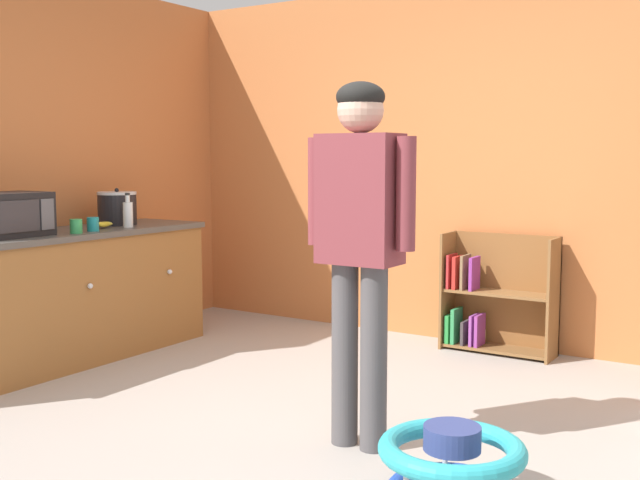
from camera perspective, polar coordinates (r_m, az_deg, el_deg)
The scene contains 13 objects.
ground_plane at distance 4.02m, azimuth -0.80°, elevation -14.28°, with size 12.00×12.00×0.00m, color #A59C94.
back_wall at distance 5.85m, azimuth 11.90°, elevation 5.54°, with size 5.20×0.06×2.70m, color #C6713C.
left_side_wall at distance 6.14m, azimuth -17.49°, elevation 5.41°, with size 0.06×2.99×2.70m, color #C46D39.
kitchen_counter at distance 5.53m, azimuth -18.75°, elevation -4.04°, with size 0.65×2.27×0.90m.
bookshelf at distance 5.71m, azimuth 12.69°, elevation -4.39°, with size 0.80×0.28×0.85m.
standing_person at distance 3.64m, azimuth 2.97°, elevation 0.89°, with size 0.57×0.23×1.75m.
baby_walker at distance 3.30m, azimuth 9.72°, elevation -16.06°, with size 0.60×0.60×0.32m.
microwave at distance 5.24m, azimuth -22.21°, elevation 1.75°, with size 0.37×0.48×0.28m.
crock_pot at distance 5.90m, azimuth -14.79°, elevation 2.29°, with size 0.29×0.29×0.27m.
banana_bunch at distance 5.64m, azimuth -15.71°, elevation 1.12°, with size 0.12×0.16×0.04m.
clear_bottle at distance 5.67m, azimuth -14.04°, elevation 1.92°, with size 0.07×0.07×0.25m.
green_cup at distance 5.32m, azimuth -17.61°, elevation 0.98°, with size 0.08×0.08×0.10m, color green.
teal_cup at distance 5.45m, azimuth -16.47°, elevation 1.13°, with size 0.08×0.08×0.10m, color teal.
Camera 1 is at (2.07, -3.14, 1.41)m, focal length 43.21 mm.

